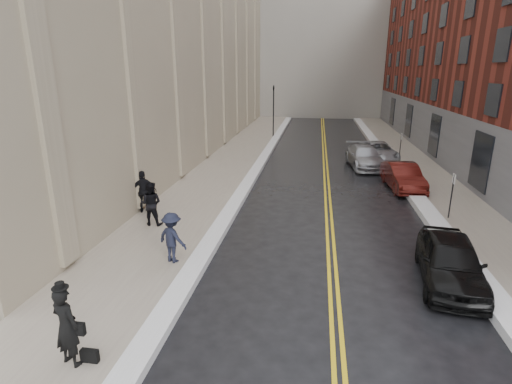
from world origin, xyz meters
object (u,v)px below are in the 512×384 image
(car_silver_near, at_px, (365,157))
(car_maroon, at_px, (403,176))
(car_silver_far, at_px, (378,151))
(pedestrian_b, at_px, (172,237))
(pedestrian_a, at_px, (151,203))
(car_black, at_px, (451,261))
(pedestrian_main, at_px, (66,326))
(pedestrian_c, at_px, (144,192))

(car_silver_near, bearing_deg, car_maroon, -80.08)
(car_silver_far, relative_size, pedestrian_b, 2.78)
(car_silver_far, relative_size, pedestrian_a, 2.60)
(car_maroon, height_order, pedestrian_a, pedestrian_a)
(car_black, xyz_separation_m, car_silver_far, (0.29, 18.61, -0.07))
(car_silver_near, distance_m, pedestrian_a, 16.75)
(car_black, distance_m, pedestrian_a, 11.81)
(car_maroon, distance_m, car_silver_near, 5.51)
(car_black, relative_size, pedestrian_main, 2.32)
(car_silver_far, distance_m, pedestrian_b, 21.07)
(car_maroon, xyz_separation_m, pedestrian_a, (-12.01, -7.85, 0.37))
(car_silver_near, bearing_deg, pedestrian_c, -141.42)
(car_silver_far, height_order, pedestrian_b, pedestrian_b)
(pedestrian_a, distance_m, pedestrian_b, 3.88)
(car_black, xyz_separation_m, pedestrian_main, (-9.82, -5.45, 0.36))
(car_black, distance_m, car_maroon, 10.94)
(pedestrian_main, height_order, pedestrian_b, pedestrian_main)
(car_black, bearing_deg, pedestrian_b, -171.49)
(car_maroon, xyz_separation_m, pedestrian_main, (-10.44, -16.37, 0.38))
(car_maroon, relative_size, car_silver_near, 0.87)
(pedestrian_a, relative_size, pedestrian_b, 1.07)
(car_black, bearing_deg, car_maroon, 94.26)
(car_black, relative_size, car_silver_far, 0.90)
(car_silver_near, distance_m, pedestrian_c, 16.28)
(car_silver_far, bearing_deg, car_black, -96.58)
(car_maroon, distance_m, pedestrian_c, 14.47)
(car_black, height_order, pedestrian_c, pedestrian_c)
(car_maroon, relative_size, pedestrian_b, 2.49)
(pedestrian_b, bearing_deg, car_black, -154.96)
(pedestrian_main, bearing_deg, car_maroon, -105.00)
(car_silver_far, xyz_separation_m, pedestrian_a, (-11.69, -15.53, 0.42))
(car_silver_far, height_order, pedestrian_a, pedestrian_a)
(car_black, bearing_deg, car_silver_far, 96.57)
(pedestrian_main, xyz_separation_m, pedestrian_a, (-1.57, 8.53, -0.01))
(car_silver_near, xyz_separation_m, pedestrian_b, (-8.28, -16.36, 0.30))
(car_silver_near, relative_size, pedestrian_main, 2.65)
(car_silver_near, bearing_deg, pedestrian_a, -135.37)
(pedestrian_main, relative_size, pedestrian_a, 1.01)
(pedestrian_main, distance_m, pedestrian_c, 10.36)
(pedestrian_b, distance_m, pedestrian_c, 5.69)
(pedestrian_main, distance_m, pedestrian_b, 5.31)
(pedestrian_b, relative_size, pedestrian_c, 0.90)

